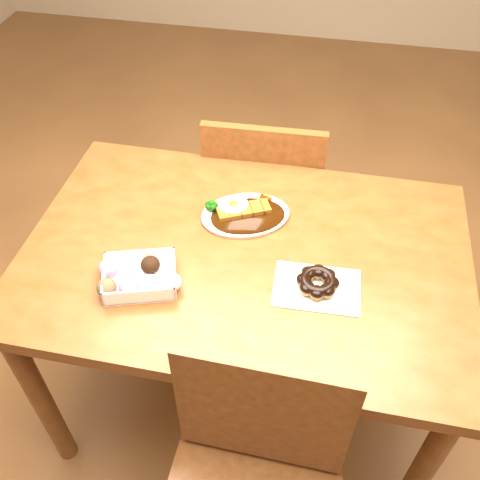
% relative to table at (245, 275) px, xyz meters
% --- Properties ---
extents(ground, '(6.00, 6.00, 0.00)m').
position_rel_table_xyz_m(ground, '(0.00, 0.00, -0.65)').
color(ground, brown).
rests_on(ground, ground).
extents(table, '(1.20, 0.80, 0.75)m').
position_rel_table_xyz_m(table, '(0.00, 0.00, 0.00)').
color(table, '#502D10').
rests_on(table, ground).
extents(chair_far, '(0.44, 0.44, 0.87)m').
position_rel_table_xyz_m(chair_far, '(-0.03, 0.53, -0.17)').
color(chair_far, '#502D10').
rests_on(chair_far, ground).
extents(katsu_curry_plate, '(0.30, 0.26, 0.05)m').
position_rel_table_xyz_m(katsu_curry_plate, '(-0.03, 0.14, 0.11)').
color(katsu_curry_plate, white).
rests_on(katsu_curry_plate, table).
extents(donut_box, '(0.22, 0.19, 0.05)m').
position_rel_table_xyz_m(donut_box, '(-0.24, -0.16, 0.12)').
color(donut_box, white).
rests_on(donut_box, table).
extents(pon_de_ring, '(0.22, 0.16, 0.04)m').
position_rel_table_xyz_m(pon_de_ring, '(0.20, -0.09, 0.12)').
color(pon_de_ring, silver).
rests_on(pon_de_ring, table).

